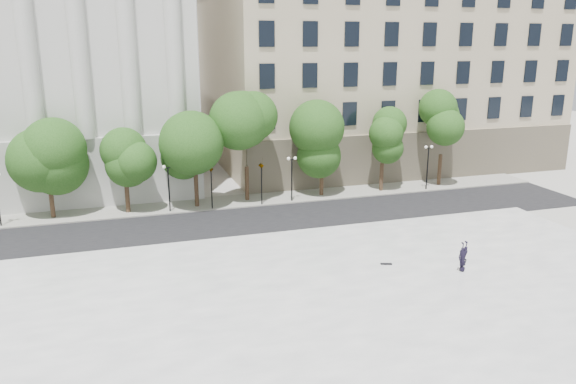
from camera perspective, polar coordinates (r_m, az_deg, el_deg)
name	(u,v)px	position (r m, az deg, el deg)	size (l,w,h in m)	color
ground	(331,334)	(28.04, 4.43, -14.23)	(160.00, 160.00, 0.00)	#BBB9B1
plaza	(311,303)	(30.41, 2.31, -11.24)	(44.00, 22.00, 0.45)	white
street	(246,223)	(43.87, -4.30, -3.14)	(60.00, 8.00, 0.02)	black
far_sidewalk	(230,202)	(49.46, -5.90, -1.00)	(60.00, 4.00, 0.12)	#9C9B90
building_west	(24,50)	(61.68, -25.27, 12.94)	(31.50, 27.65, 25.60)	beige
building_east	(369,64)	(68.20, 8.24, 12.79)	(36.00, 26.15, 23.00)	#BEAE91
traffic_light_west	(211,166)	(46.61, -7.85, 2.59)	(0.77, 1.84, 4.23)	black
traffic_light_east	(261,163)	(47.49, -2.73, 2.96)	(0.42, 1.85, 4.24)	black
person_lying	(462,267)	(35.21, 17.28, -7.30)	(0.67, 0.44, 1.84)	black
skateboard	(386,264)	(35.20, 9.95, -7.21)	(0.70, 0.18, 0.07)	black
street_trees	(210,144)	(47.59, -7.95, 4.88)	(45.25, 5.21, 8.04)	#382619
lamp_posts	(235,174)	(47.45, -5.44, 1.85)	(37.55, 0.28, 4.31)	black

